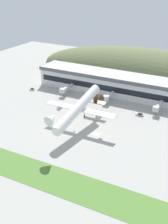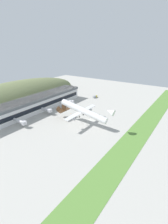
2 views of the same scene
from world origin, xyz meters
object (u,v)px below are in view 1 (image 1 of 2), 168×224
at_px(jetway_1, 109,96).
at_px(jetway_2, 158,106).
at_px(service_car_0, 32,89).
at_px(service_car_1, 140,115).
at_px(cargo_airplane, 79,108).
at_px(traffic_cone_0, 142,119).
at_px(terminal_building, 119,83).
at_px(traffic_cone_1, 117,116).
at_px(jetway_0, 66,88).

distance_m(jetway_1, jetway_2, 32.27).
xyz_separation_m(jetway_1, service_car_0, (-55.81, -6.35, -3.39)).
bearing_deg(jetway_1, service_car_1, -22.58).
distance_m(cargo_airplane, traffic_cone_0, 38.66).
distance_m(jetway_2, cargo_airplane, 51.01).
bearing_deg(traffic_cone_0, service_car_1, 123.81).
bearing_deg(traffic_cone_0, service_car_0, 174.21).
relative_size(terminal_building, service_car_1, 25.45).
relative_size(cargo_airplane, service_car_1, 12.00).
distance_m(terminal_building, jetway_1, 16.41).
distance_m(jetway_1, service_car_0, 56.27).
relative_size(jetway_1, service_car_0, 3.16).
bearing_deg(cargo_airplane, terminal_building, 90.09).
relative_size(service_car_0, traffic_cone_1, 6.60).
xyz_separation_m(terminal_building, jetway_1, (-0.53, -15.96, -3.75)).
distance_m(terminal_building, service_car_0, 61.01).
distance_m(jetway_2, traffic_cone_0, 15.23).
bearing_deg(jetway_1, traffic_cone_1, -52.94).
relative_size(terminal_building, jetway_0, 8.30).
height_order(traffic_cone_0, traffic_cone_1, same).
distance_m(jetway_1, service_car_1, 26.80).
distance_m(jetway_0, jetway_2, 63.20).
height_order(jetway_0, cargo_airplane, cargo_airplane).
xyz_separation_m(service_car_0, traffic_cone_1, (69.25, -11.44, -0.32)).
bearing_deg(service_car_1, jetway_2, 50.69).
distance_m(cargo_airplane, service_car_1, 39.81).
height_order(jetway_1, cargo_airplane, cargo_airplane).
xyz_separation_m(jetway_0, jetway_2, (63.20, 0.27, -0.00)).
distance_m(jetway_1, cargo_airplane, 40.79).
height_order(jetway_0, jetway_1, same).
bearing_deg(jetway_0, jetway_2, 0.25).
height_order(cargo_airplane, traffic_cone_1, cargo_airplane).
relative_size(jetway_1, traffic_cone_1, 20.88).
distance_m(traffic_cone_0, traffic_cone_1, 14.50).
relative_size(terminal_building, traffic_cone_0, 201.39).
bearing_deg(jetway_2, jetway_1, 178.61).
height_order(jetway_2, traffic_cone_1, jetway_2).
xyz_separation_m(jetway_0, jetway_1, (30.94, 1.05, -0.00)).
bearing_deg(jetway_0, traffic_cone_0, -13.22).
xyz_separation_m(jetway_1, cargo_airplane, (0.62, -40.08, 7.55)).
relative_size(jetway_0, service_car_1, 3.07).
bearing_deg(cargo_airplane, service_car_0, 149.13).
bearing_deg(terminal_building, traffic_cone_0, -48.63).
bearing_deg(traffic_cone_0, traffic_cone_1, -168.12).
height_order(cargo_airplane, service_car_1, cargo_airplane).
bearing_deg(jetway_2, terminal_building, 152.18).
distance_m(terminal_building, cargo_airplane, 56.17).
distance_m(cargo_airplane, traffic_cone_1, 28.07).
distance_m(jetway_2, service_car_0, 88.31).
height_order(jetway_0, service_car_0, jetway_0).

